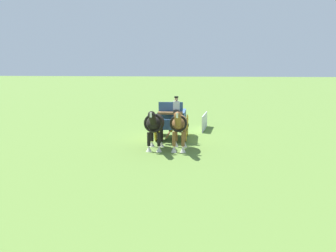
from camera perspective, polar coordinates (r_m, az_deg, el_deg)
name	(u,v)px	position (r m, az deg, el deg)	size (l,w,h in m)	color
ground_plane	(172,138)	(26.33, 0.57, -1.62)	(220.00, 220.00, 0.00)	olive
show_wagon	(172,119)	(25.99, 0.56, 0.89)	(5.55, 2.01, 2.72)	#2D4C7A
draft_horse_near	(179,125)	(22.51, 1.52, 0.19)	(3.15, 0.92, 2.26)	brown
draft_horse_off	(155,124)	(22.64, -1.76, 0.24)	(2.99, 1.02, 2.26)	black
sponsor_banner	(205,122)	(29.63, 4.94, 0.57)	(3.20, 0.06, 1.10)	silver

